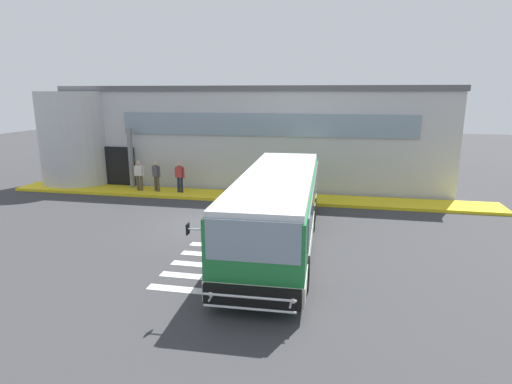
{
  "coord_description": "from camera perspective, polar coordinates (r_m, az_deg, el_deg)",
  "views": [
    {
      "loc": [
        5.08,
        -16.39,
        5.53
      ],
      "look_at": [
        1.79,
        0.09,
        1.5
      ],
      "focal_mm": 29.34,
      "sensor_mm": 36.0,
      "label": 1
    }
  ],
  "objects": [
    {
      "name": "passenger_near_column",
      "position": [
        24.16,
        -15.61,
        2.45
      ],
      "size": [
        0.59,
        0.38,
        1.68
      ],
      "color": "#4C4233",
      "rests_on": "boarding_curb"
    },
    {
      "name": "ground_plane",
      "position": [
        18.03,
        -5.66,
        -4.47
      ],
      "size": [
        80.0,
        90.0,
        0.02
      ],
      "primitive_type": "cube",
      "color": "#353538",
      "rests_on": "ground"
    },
    {
      "name": "passenger_by_doorway",
      "position": [
        23.72,
        -13.44,
        2.3
      ],
      "size": [
        0.56,
        0.34,
        1.68
      ],
      "color": "#4C4233",
      "rests_on": "boarding_curb"
    },
    {
      "name": "passenger_at_curb_edge",
      "position": [
        23.19,
        -10.36,
        2.2
      ],
      "size": [
        0.58,
        0.28,
        1.68
      ],
      "color": "#1E2338",
      "rests_on": "boarding_curb"
    },
    {
      "name": "terminal_building",
      "position": [
        28.73,
        -0.34,
        8.29
      ],
      "size": [
        23.92,
        13.8,
        5.87
      ],
      "color": "#B7B7BC",
      "rests_on": "ground"
    },
    {
      "name": "boarding_curb",
      "position": [
        22.46,
        -2.13,
        -0.58
      ],
      "size": [
        26.12,
        2.0,
        0.15
      ],
      "primitive_type": "cube",
      "color": "yellow",
      "rests_on": "ground"
    },
    {
      "name": "entry_support_column",
      "position": [
        24.97,
        -16.69,
        4.45
      ],
      "size": [
        0.28,
        0.28,
        3.41
      ],
      "primitive_type": "cylinder",
      "color": "slate",
      "rests_on": "boarding_curb"
    },
    {
      "name": "safety_bollard_yellow",
      "position": [
        20.67,
        7.08,
        -0.84
      ],
      "size": [
        0.18,
        0.18,
        0.9
      ],
      "primitive_type": "cylinder",
      "color": "yellow",
      "rests_on": "ground"
    },
    {
      "name": "bus_main_foreground",
      "position": [
        15.19,
        2.93,
        -2.56
      ],
      "size": [
        3.02,
        11.0,
        2.7
      ],
      "color": "#1E7238",
      "rests_on": "ground"
    },
    {
      "name": "bay_paint_stripes",
      "position": [
        13.73,
        -2.69,
        -10.25
      ],
      "size": [
        4.4,
        3.96,
        0.01
      ],
      "color": "silver",
      "rests_on": "ground"
    }
  ]
}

